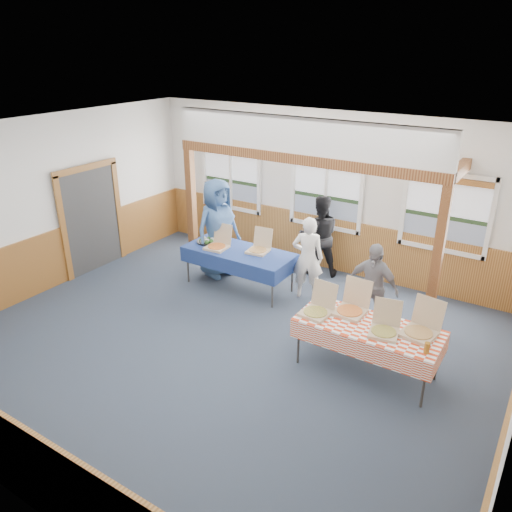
{
  "coord_description": "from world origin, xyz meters",
  "views": [
    {
      "loc": [
        3.97,
        -5.34,
        4.36
      ],
      "look_at": [
        -0.08,
        1.0,
        1.12
      ],
      "focal_mm": 35.0,
      "sensor_mm": 36.0,
      "label": 1
    }
  ],
  "objects": [
    {
      "name": "wall_left",
      "position": [
        -4.0,
        0.0,
        1.6
      ],
      "size": [
        0.0,
        8.0,
        8.0
      ],
      "primitive_type": "plane",
      "rotation": [
        1.57,
        0.0,
        1.57
      ],
      "color": "silver",
      "rests_on": "floor"
    },
    {
      "name": "pizza_box_b",
      "position": [
        -0.6,
        1.91,
        0.82
      ],
      "size": [
        0.42,
        0.49,
        0.4
      ],
      "rotation": [
        0.0,
        0.0,
        0.11
      ],
      "color": "tan",
      "rests_on": "table_left"
    },
    {
      "name": "cased_opening",
      "position": [
        -3.96,
        0.9,
        1.05
      ],
      "size": [
        0.06,
        1.3,
        2.1
      ],
      "primitive_type": "cube",
      "color": "#323232",
      "rests_on": "wall_left"
    },
    {
      "name": "post_left",
      "position": [
        -2.5,
        2.3,
        1.2
      ],
      "size": [
        0.15,
        0.15,
        2.4
      ],
      "primitive_type": "cube",
      "color": "#532812",
      "rests_on": "floor"
    },
    {
      "name": "wainscot_front",
      "position": [
        0.0,
        -3.48,
        0.55
      ],
      "size": [
        7.98,
        0.05,
        1.1
      ],
      "primitive_type": "cube",
      "color": "brown",
      "rests_on": "floor"
    },
    {
      "name": "pizza_box_e",
      "position": [
        2.33,
        0.42,
        0.82
      ],
      "size": [
        0.45,
        0.52,
        0.41
      ],
      "rotation": [
        0.0,
        0.0,
        0.19
      ],
      "color": "tan",
      "rests_on": "table_right"
    },
    {
      "name": "wainscot_back",
      "position": [
        0.0,
        3.48,
        0.55
      ],
      "size": [
        7.98,
        0.05,
        1.1
      ],
      "primitive_type": "cube",
      "color": "brown",
      "rests_on": "floor"
    },
    {
      "name": "window_left",
      "position": [
        -2.3,
        3.46,
        1.68
      ],
      "size": [
        1.56,
        0.1,
        1.46
      ],
      "color": "white",
      "rests_on": "wall_back"
    },
    {
      "name": "floor",
      "position": [
        0.0,
        0.0,
        0.0
      ],
      "size": [
        8.0,
        8.0,
        0.0
      ],
      "primitive_type": "plane",
      "color": "#273540",
      "rests_on": "ground"
    },
    {
      "name": "pizza_box_f",
      "position": [
        2.75,
        0.64,
        0.83
      ],
      "size": [
        0.49,
        0.57,
        0.46
      ],
      "rotation": [
        0.0,
        0.0,
        -0.16
      ],
      "color": "tan",
      "rests_on": "table_right"
    },
    {
      "name": "pizza_box_a",
      "position": [
        -1.35,
        1.64,
        0.82
      ],
      "size": [
        0.42,
        0.5,
        0.42
      ],
      "rotation": [
        0.0,
        0.0,
        0.07
      ],
      "color": "tan",
      "rests_on": "table_left"
    },
    {
      "name": "veggie_tray",
      "position": [
        -1.69,
        1.75,
        0.79
      ],
      "size": [
        0.4,
        0.4,
        0.09
      ],
      "color": "black",
      "rests_on": "table_left"
    },
    {
      "name": "wainscot_left",
      "position": [
        -3.98,
        0.0,
        0.55
      ],
      "size": [
        0.05,
        6.98,
        1.1
      ],
      "primitive_type": "cube",
      "color": "brown",
      "rests_on": "floor"
    },
    {
      "name": "drink_glass",
      "position": [
        2.94,
        0.25,
        0.83
      ],
      "size": [
        0.07,
        0.07,
        0.15
      ],
      "primitive_type": "cylinder",
      "color": "#945D18",
      "rests_on": "table_right"
    },
    {
      "name": "ceiling",
      "position": [
        0.0,
        0.0,
        3.2
      ],
      "size": [
        8.0,
        8.0,
        0.0
      ],
      "primitive_type": "plane",
      "rotation": [
        3.14,
        0.0,
        0.0
      ],
      "color": "white",
      "rests_on": "wall_back"
    },
    {
      "name": "pizza_box_d",
      "position": [
        1.74,
        0.69,
        0.82
      ],
      "size": [
        0.43,
        0.52,
        0.45
      ],
      "rotation": [
        0.0,
        0.0,
        -0.03
      ],
      "color": "tan",
      "rests_on": "table_right"
    },
    {
      "name": "woman_black",
      "position": [
        0.08,
        3.08,
        0.83
      ],
      "size": [
        1.02,
        0.97,
        1.65
      ],
      "primitive_type": "imported",
      "rotation": [
        0.0,
        0.0,
        3.74
      ],
      "color": "black",
      "rests_on": "floor"
    },
    {
      "name": "table_right",
      "position": [
        2.09,
        0.5,
        0.7
      ],
      "size": [
        2.07,
        1.1,
        0.76
      ],
      "rotation": [
        0.0,
        0.0,
        0.12
      ],
      "color": "#323232",
      "rests_on": "floor"
    },
    {
      "name": "wainscot_right",
      "position": [
        3.98,
        0.0,
        0.55
      ],
      "size": [
        0.05,
        6.98,
        1.1
      ],
      "primitive_type": "cube",
      "color": "brown",
      "rests_on": "floor"
    },
    {
      "name": "pizza_box_c",
      "position": [
        1.34,
        0.4,
        0.82
      ],
      "size": [
        0.43,
        0.51,
        0.43
      ],
      "rotation": [
        0.0,
        0.0,
        -0.09
      ],
      "color": "tan",
      "rests_on": "table_right"
    },
    {
      "name": "woman_white",
      "position": [
        0.33,
        2.09,
        0.78
      ],
      "size": [
        0.66,
        0.56,
        1.55
      ],
      "primitive_type": "imported",
      "rotation": [
        0.0,
        0.0,
        3.53
      ],
      "color": "silver",
      "rests_on": "floor"
    },
    {
      "name": "man_blue",
      "position": [
        -1.63,
        2.02,
        0.99
      ],
      "size": [
        0.88,
        1.1,
        1.97
      ],
      "primitive_type": "imported",
      "rotation": [
        0.0,
        0.0,
        1.28
      ],
      "color": "#375A8B",
      "rests_on": "floor"
    },
    {
      "name": "window_mid",
      "position": [
        0.0,
        3.46,
        1.68
      ],
      "size": [
        1.56,
        0.1,
        1.46
      ],
      "color": "white",
      "rests_on": "wall_back"
    },
    {
      "name": "post_right",
      "position": [
        2.5,
        2.3,
        1.2
      ],
      "size": [
        0.15,
        0.15,
        2.4
      ],
      "primitive_type": "cube",
      "color": "#532812",
      "rests_on": "floor"
    },
    {
      "name": "window_right",
      "position": [
        2.3,
        3.46,
        1.68
      ],
      "size": [
        1.56,
        0.1,
        1.46
      ],
      "color": "white",
      "rests_on": "wall_back"
    },
    {
      "name": "cross_beam",
      "position": [
        0.0,
        2.3,
        2.49
      ],
      "size": [
        5.15,
        0.18,
        0.18
      ],
      "primitive_type": "cube",
      "color": "#532812",
      "rests_on": "post_left"
    },
    {
      "name": "wall_back",
      "position": [
        0.0,
        3.5,
        1.6
      ],
      "size": [
        8.0,
        0.0,
        8.0
      ],
      "primitive_type": "plane",
      "rotation": [
        1.57,
        0.0,
        0.0
      ],
      "color": "silver",
      "rests_on": "floor"
    },
    {
      "name": "person_grey",
      "position": [
        1.7,
        1.66,
        0.75
      ],
      "size": [
        0.9,
        0.43,
        1.49
      ],
      "primitive_type": "imported",
      "rotation": [
        0.0,
        0.0,
        -0.08
      ],
      "color": "gray",
      "rests_on": "floor"
    },
    {
      "name": "table_left",
      "position": [
        -0.94,
        1.75,
        0.71
      ],
      "size": [
        2.26,
        1.47,
        0.76
      ],
      "rotation": [
        0.0,
        0.0,
        -0.27
      ],
      "color": "#323232",
      "rests_on": "floor"
    }
  ]
}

